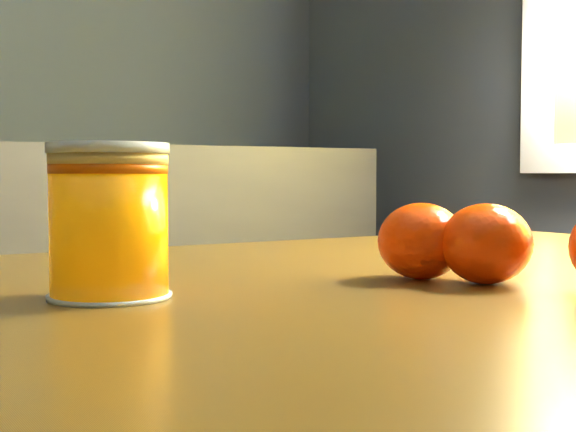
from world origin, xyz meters
TOP-DOWN VIEW (x-y plane):
  - table at (0.76, 0.03)m, footprint 1.03×0.73m
  - juice_glass at (0.56, 0.06)m, footprint 0.08×0.08m
  - orange_front at (0.81, -0.01)m, footprint 0.09×0.09m
  - orange_back at (0.79, 0.03)m, footprint 0.09×0.09m

SIDE VIEW (x-z plane):
  - table at x=0.76m, z-range 0.28..1.04m
  - orange_back at x=0.79m, z-range 0.76..0.82m
  - orange_front at x=0.81m, z-range 0.76..0.82m
  - juice_glass at x=0.56m, z-range 0.76..0.86m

